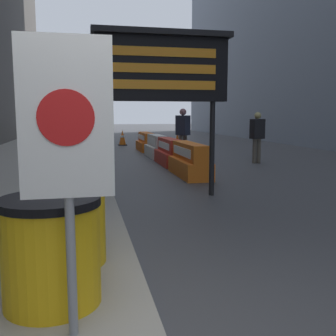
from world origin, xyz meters
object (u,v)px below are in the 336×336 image
Objects in this scene: jersey_barrier_orange_far at (146,143)px; pedestrian_passerby at (257,133)px; jersey_barrier_orange_near at (190,162)px; traffic_light_near_curb at (110,92)px; warning_sign at (67,139)px; traffic_cone_near at (177,143)px; barrel_drum_back at (61,202)px; jersey_barrier_white at (157,147)px; jersey_barrier_red_striped at (170,153)px; message_board at (163,69)px; traffic_cone_far at (191,160)px; pedestrian_worker at (183,130)px; traffic_cone_mid at (122,138)px; barrel_drum_middle at (67,221)px; barrel_drum_foreground at (51,251)px.

pedestrian_passerby is at bearing -60.91° from jersey_barrier_orange_far.
traffic_light_near_curb is (-1.23, 11.24, 2.29)m from jersey_barrier_orange_near.
warning_sign is 13.71m from traffic_cone_near.
traffic_cone_near is at bearing 70.05° from barrel_drum_back.
jersey_barrier_white is (2.85, 9.46, -0.18)m from barrel_drum_back.
jersey_barrier_orange_far is (-0.00, 4.73, -0.01)m from jersey_barrier_red_striped.
message_board is 3.31m from jersey_barrier_orange_near.
pedestrian_passerby is at bearing 28.32° from traffic_cone_far.
pedestrian_worker reaches higher than jersey_barrier_orange_far.
traffic_cone_mid is at bearing 81.90° from barrel_drum_back.
warning_sign is at bearing 130.41° from pedestrian_worker.
barrel_drum_middle is 8.48m from jersey_barrier_red_striped.
pedestrian_passerby is at bearing -42.21° from jersey_barrier_white.
pedestrian_worker is (3.48, 9.26, 0.49)m from barrel_drum_middle.
jersey_barrier_orange_far is 3.31m from traffic_cone_mid.
jersey_barrier_white is 0.51× the size of traffic_light_near_curb.
barrel_drum_back is at bearing -120.31° from jersey_barrier_orange_near.
barrel_drum_foreground reaches higher than traffic_cone_near.
traffic_cone_near is (3.81, 13.13, -1.01)m from warning_sign.
traffic_cone_mid is at bearing 94.99° from jersey_barrier_red_striped.
jersey_barrier_white is 1.16× the size of pedestrian_passerby.
traffic_cone_mid is at bearing 102.15° from jersey_barrier_orange_far.
message_board reaches higher than pedestrian_worker.
warning_sign is 17.44m from traffic_cone_mid.
jersey_barrier_red_striped is at bearing 71.06° from barrel_drum_middle.
pedestrian_worker is (0.73, -1.02, 0.67)m from jersey_barrier_white.
barrel_drum_foreground is 1.04× the size of traffic_cone_mid.
jersey_barrier_orange_near is 4.58m from jersey_barrier_white.
jersey_barrier_orange_near is 2.31m from jersey_barrier_red_striped.
pedestrian_passerby reaches higher than traffic_cone_near.
traffic_cone_far is (3.06, 7.23, -0.23)m from barrel_drum_foreground.
jersey_barrier_red_striped is 2.27m from jersey_barrier_white.
barrel_drum_middle is at bearing -114.91° from traffic_cone_far.
barrel_drum_foreground is at bearing -107.44° from traffic_cone_near.
jersey_barrier_orange_near reaches higher than traffic_cone_near.
message_board is 1.62× the size of jersey_barrier_white.
pedestrian_passerby reaches higher than barrel_drum_back.
jersey_barrier_white is at bearing 77.03° from warning_sign.
barrel_drum_middle is 1.28× the size of traffic_cone_far.
jersey_barrier_orange_near is at bearing 59.69° from barrel_drum_back.
traffic_light_near_curb is at bearing 84.84° from barrel_drum_foreground.
jersey_barrier_orange_near is 3.50m from pedestrian_passerby.
jersey_barrier_orange_far is (2.75, 12.74, -0.19)m from barrel_drum_middle.
pedestrian_passerby is (2.54, 1.37, 0.64)m from traffic_cone_far.
jersey_barrier_red_striped is 3.96m from traffic_cone_near.
pedestrian_passerby is at bearing -157.84° from pedestrian_worker.
barrel_drum_foreground is 1.65m from barrel_drum_back.
traffic_cone_mid is (-0.70, 5.69, 0.03)m from jersey_barrier_white.
jersey_barrier_orange_near is at bearing 64.25° from barrel_drum_middle.
jersey_barrier_orange_near is at bearing -86.13° from traffic_cone_mid.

